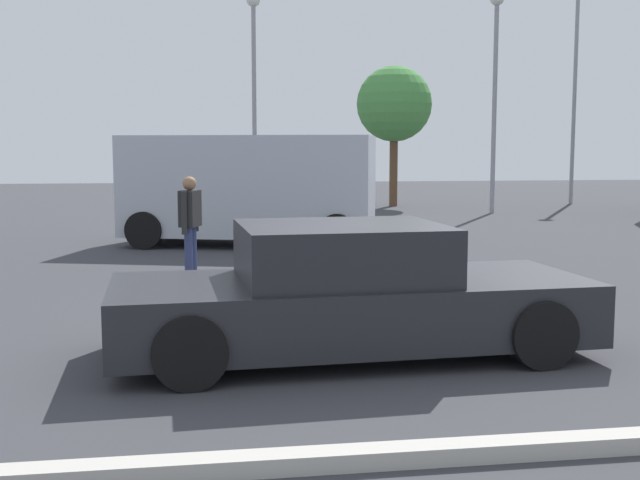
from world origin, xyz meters
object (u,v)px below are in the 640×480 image
object	(u,v)px
sedan_foreground	(349,295)
light_post_near	(495,65)
pedestrian	(190,218)
van_white	(250,186)
light_post_mid	(254,66)
light_post_far	(576,61)

from	to	relation	value
sedan_foreground	light_post_near	xyz separation A→B (m)	(7.65, 16.10, 3.98)
pedestrian	light_post_near	size ratio (longest dim) A/B	0.23
pedestrian	light_post_near	world-z (taller)	light_post_near
van_white	light_post_mid	size ratio (longest dim) A/B	0.79
light_post_near	sedan_foreground	bearing A→B (deg)	-115.42
van_white	light_post_near	bearing A→B (deg)	57.84
pedestrian	light_post_near	distance (m)	14.89
light_post_near	light_post_mid	distance (m)	7.56
light_post_near	pedestrian	bearing A→B (deg)	-129.71
sedan_foreground	light_post_near	distance (m)	18.26
van_white	light_post_far	distance (m)	16.79
light_post_near	light_post_far	distance (m)	5.68
sedan_foreground	light_post_near	bearing A→B (deg)	61.67
sedan_foreground	pedestrian	world-z (taller)	pedestrian
pedestrian	light_post_far	bearing A→B (deg)	67.88
van_white	pedestrian	xyz separation A→B (m)	(-1.20, -4.05, -0.29)
light_post_mid	sedan_foreground	bearing A→B (deg)	-91.14
light_post_near	light_post_far	xyz separation A→B (m)	(4.39, 3.55, 0.59)
sedan_foreground	pedestrian	xyz separation A→B (m)	(-1.57, 4.99, 0.34)
van_white	light_post_near	xyz separation A→B (m)	(8.02, 7.05, 3.34)
sedan_foreground	light_post_far	size ratio (longest dim) A/B	0.60
pedestrian	light_post_near	xyz separation A→B (m)	(9.22, 11.11, 3.64)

